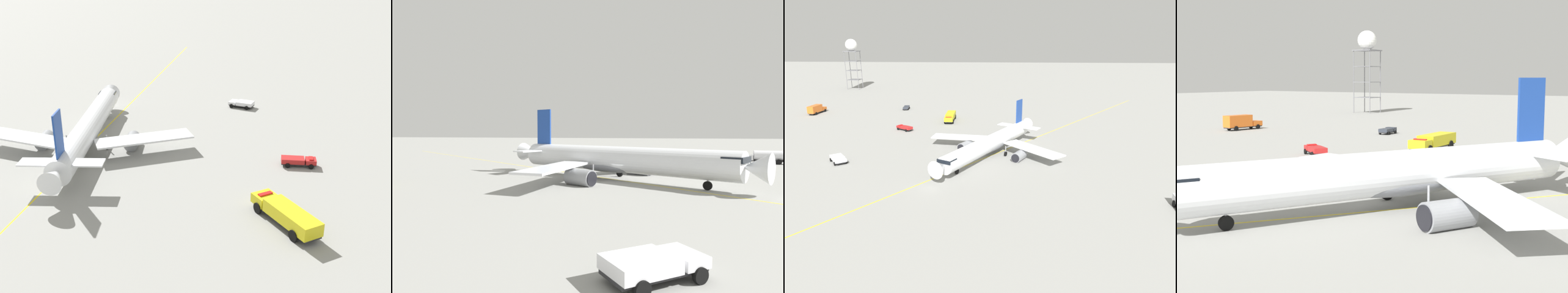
# 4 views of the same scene
# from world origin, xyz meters

# --- Properties ---
(ground_plane) EXTENTS (600.00, 600.00, 0.00)m
(ground_plane) POSITION_xyz_m (0.00, 0.00, 0.00)
(ground_plane) COLOR gray
(airliner_main) EXTENTS (31.25, 38.17, 10.93)m
(airliner_main) POSITION_xyz_m (1.74, 1.15, 2.85)
(airliner_main) COLOR white
(airliner_main) RESTS_ON ground_plane
(pushback_tug_truck) EXTENTS (4.97, 5.36, 1.30)m
(pushback_tug_truck) POSITION_xyz_m (-31.85, -5.47, 0.81)
(pushback_tug_truck) COLOR #232326
(pushback_tug_truck) RESTS_ON ground_plane
(baggage_truck_truck) EXTENTS (2.35, 4.21, 1.22)m
(baggage_truck_truck) POSITION_xyz_m (-31.44, 53.92, 0.72)
(baggage_truck_truck) COLOR #232326
(baggage_truck_truck) RESTS_ON ground_plane
(fire_tender_truck) EXTENTS (3.08, 10.53, 2.50)m
(fire_tender_truck) POSITION_xyz_m (-12.34, 35.85, 1.54)
(fire_tender_truck) COLOR #232326
(fire_tender_truck) RESTS_ON ground_plane
(ops_pickup_truck) EXTENTS (5.31, 4.40, 1.41)m
(ops_pickup_truck) POSITION_xyz_m (-24.21, 22.93, 0.81)
(ops_pickup_truck) COLOR #232326
(ops_pickup_truck) RESTS_ON ground_plane
(catering_truck_truck) EXTENTS (3.27, 8.63, 3.10)m
(catering_truck_truck) POSITION_xyz_m (-61.63, 44.65, 1.67)
(catering_truck_truck) COLOR #232326
(catering_truck_truck) RESTS_ON ground_plane
(radar_tower) EXTENTS (6.72, 6.72, 25.05)m
(radar_tower) POSITION_xyz_m (-71.72, 107.09, 20.76)
(radar_tower) COLOR slate
(radar_tower) RESTS_ON ground_plane
(taxiway_centreline) EXTENTS (109.32, 146.74, 0.01)m
(taxiway_centreline) POSITION_xyz_m (4.81, 4.89, 0.00)
(taxiway_centreline) COLOR yellow
(taxiway_centreline) RESTS_ON ground_plane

